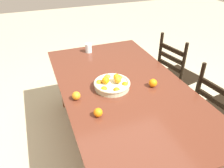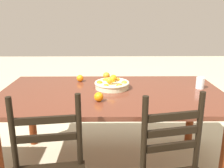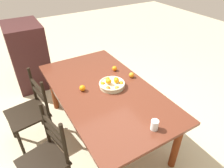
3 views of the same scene
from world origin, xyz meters
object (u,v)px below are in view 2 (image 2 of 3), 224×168
(dining_table, at_px, (112,102))
(orange_loose_2, at_px, (80,78))
(drinking_glass, at_px, (200,83))
(orange_loose_0, at_px, (106,76))
(orange_loose_1, at_px, (99,97))
(fruit_bowl, at_px, (112,84))

(dining_table, height_order, orange_loose_2, orange_loose_2)
(drinking_glass, bearing_deg, orange_loose_0, -21.87)
(orange_loose_0, distance_m, orange_loose_1, 0.68)
(orange_loose_0, relative_size, drinking_glass, 0.67)
(fruit_bowl, distance_m, orange_loose_2, 0.39)
(dining_table, height_order, orange_loose_0, orange_loose_0)
(fruit_bowl, distance_m, orange_loose_1, 0.36)
(orange_loose_2, xyz_separation_m, drinking_glass, (-1.12, 0.24, 0.02))
(orange_loose_0, bearing_deg, orange_loose_1, 85.62)
(orange_loose_0, height_order, orange_loose_1, orange_loose_1)
(orange_loose_2, distance_m, drinking_glass, 1.15)
(fruit_bowl, relative_size, drinking_glass, 3.08)
(orange_loose_1, relative_size, orange_loose_2, 1.08)
(orange_loose_1, bearing_deg, dining_table, -113.07)
(orange_loose_0, xyz_separation_m, drinking_glass, (-0.86, 0.34, 0.02))
(orange_loose_2, bearing_deg, dining_table, 132.87)
(orange_loose_2, bearing_deg, orange_loose_0, -158.87)
(orange_loose_0, distance_m, drinking_glass, 0.92)
(orange_loose_0, xyz_separation_m, orange_loose_2, (0.26, 0.10, -0.00))
(orange_loose_0, xyz_separation_m, orange_loose_1, (0.05, 0.67, 0.00))
(orange_loose_0, bearing_deg, drinking_glass, 158.13)
(fruit_bowl, bearing_deg, drinking_glass, 179.02)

